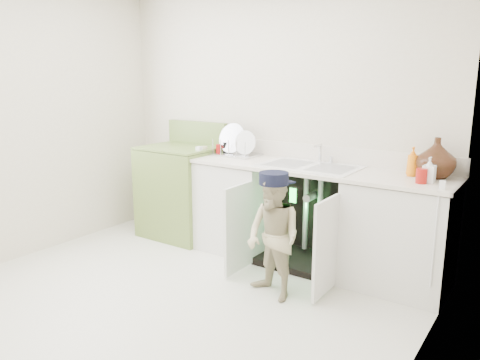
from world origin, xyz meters
The scene contains 5 objects.
ground centered at (0.00, 0.00, 0.00)m, with size 3.50×3.50×0.00m, color beige.
room_shell centered at (0.00, 0.00, 1.25)m, with size 6.00×5.50×1.26m.
counter_run centered at (0.58, 1.21, 0.47)m, with size 2.44×1.02×1.21m.
avocado_stove centered at (-0.92, 1.18, 0.49)m, with size 0.77×0.65×1.19m.
repair_worker centered at (0.63, 0.47, 0.49)m, with size 0.56×0.64×0.98m.
Camera 1 is at (2.31, -2.43, 1.67)m, focal length 35.00 mm.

